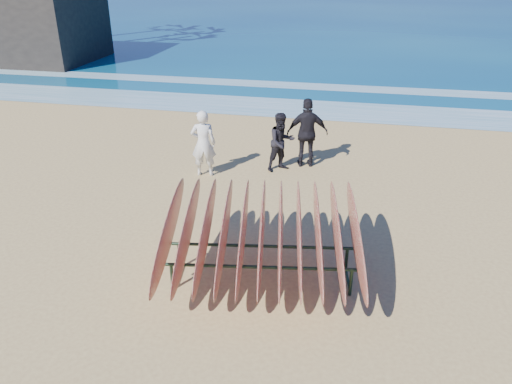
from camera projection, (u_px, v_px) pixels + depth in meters
ground at (247, 256)px, 9.35m from camera, size 120.00×120.00×0.00m
ocean at (352, 3)px, 57.91m from camera, size 160.00×160.00×0.00m
foam_near at (308, 109)px, 18.18m from camera, size 160.00×160.00×0.00m
foam_far at (317, 87)px, 21.27m from camera, size 160.00×160.00×0.00m
surfboard_rack at (262, 234)px, 8.23m from camera, size 3.62×3.51×1.53m
person_white at (203, 143)px, 12.42m from camera, size 0.69×0.52×1.70m
person_dark_a at (281, 142)px, 12.76m from camera, size 0.94×0.92×1.53m
person_dark_b at (307, 133)px, 12.96m from camera, size 1.14×0.65×1.82m
building at (5, 19)px, 26.07m from camera, size 9.30×5.17×4.14m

